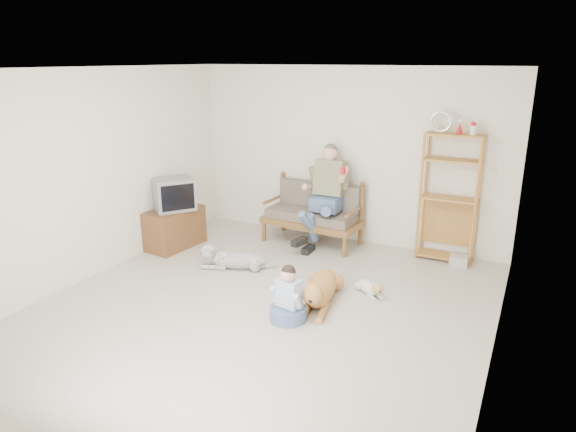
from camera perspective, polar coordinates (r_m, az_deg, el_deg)
The scene contains 17 objects.
floor at distance 6.08m, azimuth -2.90°, elevation -10.28°, with size 5.50×5.50×0.00m, color beige.
ceiling at distance 5.40m, azimuth -3.35°, elevation 16.06°, with size 5.50×5.50×0.00m, color silver.
wall_back at distance 8.04m, azimuth 6.62°, elevation 6.65°, with size 5.00×5.00×0.00m, color silver.
wall_front at distance 3.61m, azimuth -25.33°, elevation -8.34°, with size 5.00×5.00×0.00m, color silver.
wall_left at distance 7.13m, azimuth -20.94°, elevation 4.28°, with size 5.50×5.50×0.00m, color silver.
wall_right at distance 4.92m, azimuth 23.20°, elevation -1.45°, with size 5.50×5.50×0.00m, color silver.
loveseat at distance 8.06m, azimuth 2.87°, elevation 0.44°, with size 1.54×0.79×0.95m.
man at distance 7.74m, azimuth 3.78°, elevation 1.55°, with size 0.60×0.86×1.39m.
etagere at distance 7.56m, azimuth 17.46°, elevation 2.06°, with size 0.81×0.35×2.12m.
book_stack at distance 7.60m, azimuth 18.45°, elevation -4.77°, with size 0.24×0.18×0.16m, color beige.
tv_stand at distance 8.08m, azimuth -12.54°, elevation -1.30°, with size 0.59×0.95×0.60m.
crt_tv at distance 7.91m, azimuth -12.58°, elevation 2.40°, with size 0.71×0.74×0.48m.
wall_outlet at distance 8.76m, azimuth -1.34°, elevation 0.58°, with size 0.12×0.02×0.08m, color white.
golden_retriever at distance 6.17m, azimuth 3.56°, elevation -8.16°, with size 0.51×1.34×0.41m.
shaggy_dog at distance 7.17m, azimuth -6.24°, elevation -4.76°, with size 1.06×0.54×0.34m.
terrier at distance 6.46m, azimuth 9.18°, elevation -7.89°, with size 0.47×0.42×0.22m.
child at distance 5.75m, azimuth 0.04°, elevation -9.35°, with size 0.41×0.41×0.65m.
Camera 1 is at (2.67, -4.69, 2.80)m, focal length 32.00 mm.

